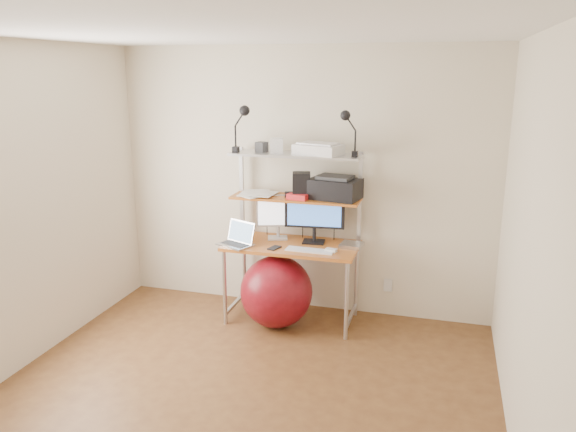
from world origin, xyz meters
name	(u,v)px	position (x,y,z in m)	size (l,w,h in m)	color
room	(232,233)	(0.00, 0.00, 1.25)	(3.60, 3.60, 3.60)	brown
computer_desk	(294,220)	(0.00, 1.50, 0.96)	(1.20, 0.60, 1.57)	#B55B23
wall_outlet	(388,285)	(0.85, 1.79, 0.30)	(0.08, 0.01, 0.12)	silver
monitor_silver	(278,214)	(-0.17, 1.59, 0.98)	(0.39, 0.19, 0.45)	silver
monitor_black	(315,213)	(0.18, 1.56, 1.01)	(0.55, 0.17, 0.54)	black
laptop	(238,240)	(-0.46, 1.30, 0.78)	(0.37, 0.34, 0.27)	#B3B3B7
keyboard	(310,250)	(0.20, 1.29, 0.75)	(0.42, 0.12, 0.01)	silver
mouse	(331,250)	(0.39, 1.32, 0.75)	(0.10, 0.06, 0.03)	silver
mac_mini	(352,245)	(0.54, 1.50, 0.76)	(0.19, 0.19, 0.04)	#B3B3B7
phone	(274,248)	(-0.12, 1.28, 0.75)	(0.07, 0.13, 0.01)	black
printer	(335,188)	(0.36, 1.60, 1.25)	(0.49, 0.38, 0.21)	black
nas_cube	(301,185)	(0.06, 1.56, 1.27)	(0.16, 0.16, 0.23)	black
red_box	(298,196)	(0.05, 1.49, 1.18)	(0.18, 0.12, 0.05)	red
scanner	(318,149)	(0.21, 1.55, 1.60)	(0.45, 0.36, 0.10)	silver
box_white	(277,145)	(-0.18, 1.57, 1.62)	(0.11, 0.09, 0.13)	silver
box_grey	(262,147)	(-0.32, 1.58, 1.60)	(0.09, 0.09, 0.09)	#2F3032
clip_lamp_left	(243,118)	(-0.47, 1.48, 1.86)	(0.17, 0.09, 0.42)	black
clip_lamp_right	(347,123)	(0.47, 1.51, 1.84)	(0.16, 0.09, 0.39)	black
exercise_ball	(276,292)	(-0.10, 1.28, 0.33)	(0.66, 0.66, 0.66)	maroon
paper_stack	(257,193)	(-0.37, 1.57, 1.16)	(0.37, 0.43, 0.02)	white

